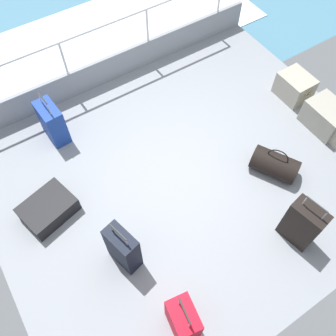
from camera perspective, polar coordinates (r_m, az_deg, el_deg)
The scene contains 12 objects.
ground_plane at distance 4.98m, azimuth 3.19°, elevation -0.88°, with size 4.40×5.20×0.06m, color gray.
gunwale_port at distance 6.02m, azimuth -8.93°, elevation 15.42°, with size 0.06×5.20×0.45m, color gray.
railing_port at distance 5.66m, azimuth -9.71°, elevation 19.57°, with size 0.04×4.20×1.02m.
sea_wake at distance 7.42m, azimuth -13.75°, elevation 18.15°, with size 12.00×12.00×0.01m.
cargo_crate_0 at distance 6.02m, azimuth 19.38°, elevation 12.07°, with size 0.54×0.41×0.38m.
cargo_crate_1 at distance 5.75m, azimuth 23.70°, elevation 7.48°, with size 0.63×0.45×0.39m.
suitcase_0 at distance 4.49m, azimuth 20.46°, elevation -8.29°, with size 0.44×0.30×0.85m.
suitcase_1 at distance 4.14m, azimuth -7.12°, elevation -12.50°, with size 0.43×0.29×0.81m.
suitcase_2 at distance 4.79m, azimuth -18.41°, elevation -6.13°, with size 0.63×0.74×0.23m.
suitcase_3 at distance 5.32m, azimuth -17.81°, elevation 6.88°, with size 0.46×0.27×0.81m.
suitcase_4 at distance 3.98m, azimuth 2.38°, elevation -22.88°, with size 0.40×0.30×0.75m.
duffel_bag at distance 5.02m, azimuth 16.51°, elevation 0.57°, with size 0.69×0.58×0.48m.
Camera 1 is at (2.03, -1.64, 4.21)m, focal length 38.54 mm.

